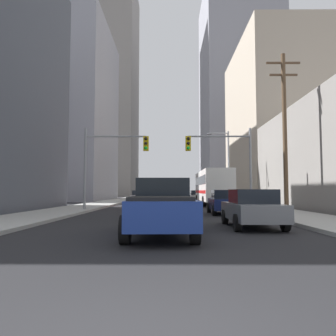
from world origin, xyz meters
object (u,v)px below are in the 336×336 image
(traffic_signal_near_right, at_px, (222,154))
(sedan_navy, at_px, (225,202))
(city_bus, at_px, (212,186))
(cargo_van_red, at_px, (170,193))
(sedan_silver, at_px, (140,197))
(traffic_signal_near_left, at_px, (113,154))
(pickup_truck_blue, at_px, (162,207))
(sedan_green, at_px, (166,204))
(sedan_white, at_px, (197,196))
(sedan_grey, at_px, (252,208))

(traffic_signal_near_right, bearing_deg, sedan_navy, -95.42)
(city_bus, xyz_separation_m, cargo_van_red, (-4.29, -3.53, -0.64))
(sedan_navy, height_order, traffic_signal_near_right, traffic_signal_near_right)
(cargo_van_red, height_order, sedan_silver, cargo_van_red)
(traffic_signal_near_left, bearing_deg, cargo_van_red, 55.96)
(pickup_truck_blue, bearing_deg, cargo_van_red, 89.29)
(cargo_van_red, bearing_deg, pickup_truck_blue, -90.71)
(sedan_green, relative_size, sedan_white, 1.00)
(sedan_grey, height_order, sedan_navy, same)
(sedan_grey, relative_size, traffic_signal_near_left, 0.70)
(city_bus, bearing_deg, sedan_navy, -93.64)
(cargo_van_red, bearing_deg, sedan_navy, -68.44)
(sedan_green, relative_size, traffic_signal_near_right, 0.70)
(traffic_signal_near_left, bearing_deg, city_bus, 48.82)
(sedan_silver, xyz_separation_m, traffic_signal_near_left, (-0.41, -16.42, 3.31))
(sedan_green, bearing_deg, cargo_van_red, 89.21)
(pickup_truck_blue, distance_m, sedan_navy, 10.56)
(sedan_green, bearing_deg, city_bus, 73.84)
(pickup_truck_blue, distance_m, sedan_silver, 29.32)
(sedan_green, xyz_separation_m, sedan_navy, (3.66, 2.98, 0.00))
(pickup_truck_blue, relative_size, sedan_green, 1.30)
(sedan_silver, relative_size, traffic_signal_near_right, 0.70)
(city_bus, bearing_deg, traffic_signal_near_left, -131.18)
(sedan_grey, xyz_separation_m, sedan_green, (-3.49, 4.60, 0.00))
(city_bus, bearing_deg, sedan_grey, -92.77)
(sedan_silver, distance_m, sedan_white, 7.31)
(sedan_silver, xyz_separation_m, traffic_signal_near_right, (7.43, -16.42, 3.32))
(city_bus, xyz_separation_m, sedan_navy, (-0.79, -12.39, -1.16))
(sedan_grey, xyz_separation_m, traffic_signal_near_right, (0.45, 10.41, 3.32))
(city_bus, bearing_deg, sedan_green, -106.16)
(sedan_green, bearing_deg, sedan_silver, 98.94)
(sedan_green, xyz_separation_m, traffic_signal_near_right, (3.93, 5.81, 3.32))
(pickup_truck_blue, xyz_separation_m, traffic_signal_near_right, (4.00, 12.70, 3.16))
(sedan_grey, distance_m, sedan_white, 28.62)
(sedan_silver, distance_m, traffic_signal_near_right, 18.32)
(sedan_green, bearing_deg, traffic_signal_near_right, 55.91)
(city_bus, height_order, sedan_navy, city_bus)
(cargo_van_red, relative_size, sedan_white, 1.24)
(cargo_van_red, xyz_separation_m, traffic_signal_near_left, (-4.07, -6.03, 2.80))
(pickup_truck_blue, relative_size, sedan_white, 1.29)
(traffic_signal_near_left, xyz_separation_m, traffic_signal_near_right, (7.84, 0.00, 0.00))
(cargo_van_red, distance_m, sedan_silver, 11.03)
(cargo_van_red, bearing_deg, sedan_silver, 109.41)
(sedan_silver, relative_size, sedan_white, 1.00)
(sedan_navy, distance_m, sedan_white, 21.04)
(pickup_truck_blue, height_order, traffic_signal_near_left, traffic_signal_near_left)
(sedan_silver, bearing_deg, cargo_van_red, -70.59)
(traffic_signal_near_right, bearing_deg, sedan_white, 91.08)
(city_bus, distance_m, sedan_white, 8.76)
(city_bus, distance_m, traffic_signal_near_left, 12.88)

